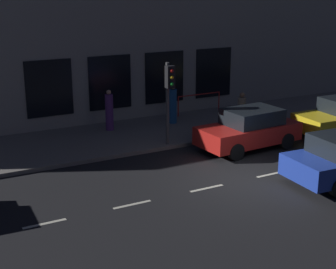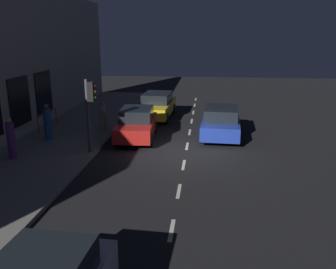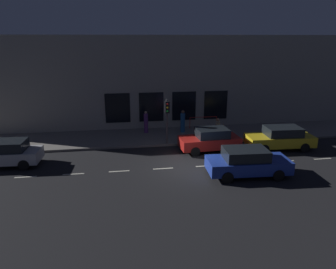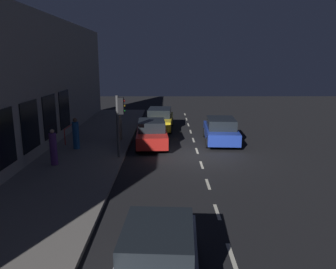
# 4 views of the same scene
# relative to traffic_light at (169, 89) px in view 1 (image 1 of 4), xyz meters

# --- Properties ---
(ground_plane) EXTENTS (60.00, 60.00, 0.00)m
(ground_plane) POSITION_rel_traffic_light_xyz_m (-4.14, -0.72, -2.37)
(ground_plane) COLOR black
(sidewalk) EXTENTS (4.50, 32.00, 0.15)m
(sidewalk) POSITION_rel_traffic_light_xyz_m (2.11, -0.72, -2.30)
(sidewalk) COLOR slate
(sidewalk) RESTS_ON ground
(building_facade) EXTENTS (0.65, 32.00, 7.71)m
(building_facade) POSITION_rel_traffic_light_xyz_m (4.66, -0.72, 1.47)
(building_facade) COLOR gray
(building_facade) RESTS_ON ground
(lane_centre_line) EXTENTS (0.12, 27.20, 0.01)m
(lane_centre_line) POSITION_rel_traffic_light_xyz_m (-4.14, -1.72, -2.37)
(lane_centre_line) COLOR beige
(lane_centre_line) RESTS_ON ground
(traffic_light) EXTENTS (0.49, 0.32, 3.23)m
(traffic_light) POSITION_rel_traffic_light_xyz_m (0.00, 0.00, 0.00)
(traffic_light) COLOR #424244
(traffic_light) RESTS_ON sidewalk
(parked_car_1) EXTENTS (2.05, 4.17, 1.58)m
(parked_car_1) POSITION_rel_traffic_light_xyz_m (-1.48, -2.76, -1.58)
(parked_car_1) COLOR red
(parked_car_1) RESTS_ON ground
(pedestrian_0) EXTENTS (0.46, 0.46, 1.79)m
(pedestrian_0) POSITION_rel_traffic_light_xyz_m (2.79, -1.70, -1.39)
(pedestrian_0) COLOR #1E5189
(pedestrian_0) RESTS_ON sidewalk
(pedestrian_1) EXTENTS (0.49, 0.49, 1.58)m
(pedestrian_1) POSITION_rel_traffic_light_xyz_m (0.65, -3.95, -1.49)
(pedestrian_1) COLOR gray
(pedestrian_1) RESTS_ON sidewalk
(pedestrian_2) EXTENTS (0.48, 0.48, 1.76)m
(pedestrian_2) POSITION_rel_traffic_light_xyz_m (3.08, 1.24, -1.40)
(pedestrian_2) COLOR #5B2D70
(pedestrian_2) RESTS_ON sidewalk
(red_railing) EXTENTS (0.05, 2.37, 0.97)m
(red_railing) POSITION_rel_traffic_light_xyz_m (3.69, -3.66, -1.49)
(red_railing) COLOR red
(red_railing) RESTS_ON sidewalk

